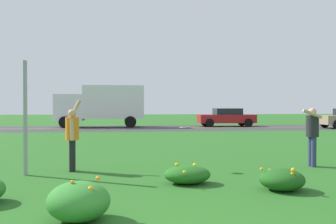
% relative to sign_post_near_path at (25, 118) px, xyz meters
% --- Properties ---
extents(ground_plane, '(120.00, 120.00, 0.00)m').
position_rel_sign_post_near_path_xyz_m(ground_plane, '(2.75, 6.55, -1.37)').
color(ground_plane, '#26601E').
extents(highway_strip, '(120.00, 7.78, 0.01)m').
position_rel_sign_post_near_path_xyz_m(highway_strip, '(2.75, 19.54, -1.36)').
color(highway_strip, '#38383A').
rests_on(highway_strip, ground).
extents(highway_center_stripe, '(120.00, 0.16, 0.00)m').
position_rel_sign_post_near_path_xyz_m(highway_center_stripe, '(2.75, 19.54, -1.36)').
color(highway_center_stripe, yellow).
rests_on(highway_center_stripe, ground).
extents(daylily_clump_near_camera, '(0.99, 0.87, 0.44)m').
position_rel_sign_post_near_path_xyz_m(daylily_clump_near_camera, '(3.66, -1.45, -1.17)').
color(daylily_clump_near_camera, '#23661E').
rests_on(daylily_clump_near_camera, ground).
extents(daylily_clump_front_right, '(0.88, 0.91, 0.49)m').
position_rel_sign_post_near_path_xyz_m(daylily_clump_front_right, '(5.39, -2.31, -1.15)').
color(daylily_clump_front_right, '#1E5619').
rests_on(daylily_clump_front_right, ground).
extents(daylily_clump_front_left, '(0.91, 0.96, 0.62)m').
position_rel_sign_post_near_path_xyz_m(daylily_clump_front_left, '(1.67, -3.96, -1.08)').
color(daylily_clump_front_left, '#337F2D').
rests_on(daylily_clump_front_left, ground).
extents(sign_post_near_path, '(0.07, 0.10, 2.73)m').
position_rel_sign_post_near_path_xyz_m(sign_post_near_path, '(0.00, 0.00, 0.00)').
color(sign_post_near_path, '#93969B').
rests_on(sign_post_near_path, ground).
extents(person_thrower_orange_shirt, '(0.38, 0.49, 1.82)m').
position_rel_sign_post_near_path_xyz_m(person_thrower_orange_shirt, '(1.03, 0.47, -0.42)').
color(person_thrower_orange_shirt, orange).
rests_on(person_thrower_orange_shirt, ground).
extents(person_catcher_dark_shirt, '(0.54, 0.49, 1.60)m').
position_rel_sign_post_near_path_xyz_m(person_catcher_dark_shirt, '(7.42, 0.51, -0.41)').
color(person_catcher_dark_shirt, '#232328').
rests_on(person_catcher_dark_shirt, ground).
extents(frisbee_white, '(0.25, 0.25, 0.07)m').
position_rel_sign_post_near_path_xyz_m(frisbee_white, '(3.88, 0.36, -0.26)').
color(frisbee_white, white).
extents(car_red_center_left, '(4.50, 2.00, 1.45)m').
position_rel_sign_post_near_path_xyz_m(car_red_center_left, '(10.57, 21.29, -0.63)').
color(car_red_center_left, maroon).
rests_on(car_red_center_left, ground).
extents(box_truck_white, '(6.70, 2.46, 3.20)m').
position_rel_sign_post_near_path_xyz_m(box_truck_white, '(0.67, 21.29, 0.44)').
color(box_truck_white, silver).
rests_on(box_truck_white, ground).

